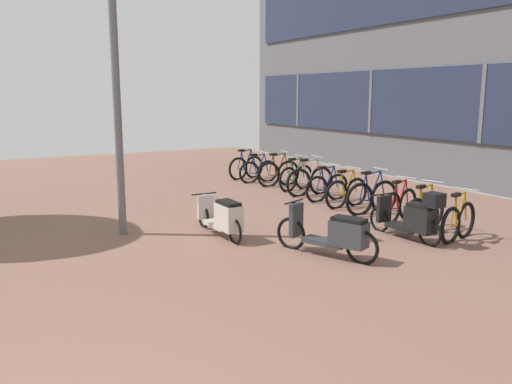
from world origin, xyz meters
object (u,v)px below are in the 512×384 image
Objects in this scene: bicycle_rack_00 at (458,222)px; bicycle_rack_06 at (310,181)px; bicycle_rack_08 at (278,173)px; bicycle_rack_03 at (372,197)px; lamp_post at (115,70)px; scooter_near at (413,217)px; bicycle_rack_01 at (425,213)px; scooter_mid at (333,234)px; bicycle_rack_02 at (400,205)px; bicycle_rack_04 at (346,193)px; scooter_far at (223,217)px; bicycle_rack_09 at (258,171)px; bicycle_rack_05 at (327,187)px; bicycle_rack_10 at (246,167)px; bicycle_rack_07 at (296,178)px.

bicycle_rack_00 is 4.78m from bicycle_rack_06.
bicycle_rack_03 is at bearing -91.03° from bicycle_rack_08.
bicycle_rack_03 is 5.92m from lamp_post.
lamp_post is (-5.29, -3.01, 2.64)m from bicycle_rack_08.
bicycle_rack_06 reaches higher than scooter_near.
bicycle_rack_03 reaches higher than bicycle_rack_01.
bicycle_rack_01 is at bearing -91.75° from bicycle_rack_08.
bicycle_rack_03 is 0.81× the size of scooter_mid.
bicycle_rack_03 is 1.03× the size of bicycle_rack_08.
bicycle_rack_02 is 1.60m from bicycle_rack_04.
bicycle_rack_08 is at bearing 65.68° from scooter_mid.
bicycle_rack_00 is at bearing -31.78° from scooter_far.
bicycle_rack_09 is at bearing 93.94° from bicycle_rack_06.
bicycle_rack_05 is at bearing 88.59° from bicycle_rack_00.
bicycle_rack_08 is at bearing 47.85° from scooter_far.
bicycle_rack_06 is 4.51m from scooter_near.
bicycle_rack_02 is 0.91× the size of bicycle_rack_08.
lamp_post is (-5.20, -0.62, 2.67)m from bicycle_rack_05.
bicycle_rack_10 is 0.79× the size of scooter_near.
bicycle_rack_06 is (0.15, 4.78, 0.03)m from bicycle_rack_00.
scooter_far is (-2.84, 1.86, -0.05)m from scooter_near.
bicycle_rack_03 is at bearing -88.80° from bicycle_rack_10.
bicycle_rack_01 reaches higher than bicycle_rack_04.
bicycle_rack_01 reaches higher than bicycle_rack_09.
scooter_near reaches higher than scooter_far.
bicycle_rack_05 is at bearing -88.52° from bicycle_rack_10.
bicycle_rack_10 reaches higher than bicycle_rack_05.
bicycle_rack_05 is at bearing 91.28° from bicycle_rack_02.
scooter_near reaches higher than bicycle_rack_04.
bicycle_rack_03 is (0.10, 1.59, 0.01)m from bicycle_rack_01.
bicycle_rack_06 is at bearing 58.86° from scooter_mid.
bicycle_rack_00 is 7.96m from bicycle_rack_10.
bicycle_rack_05 is 0.73× the size of scooter_far.
scooter_near reaches higher than bicycle_rack_02.
scooter_mid is at bearing -114.32° from bicycle_rack_08.
scooter_far is at bearing -125.72° from bicycle_rack_09.
bicycle_rack_02 is at bearing -87.11° from bicycle_rack_03.
bicycle_rack_01 is (0.01, 0.80, 0.01)m from bicycle_rack_00.
bicycle_rack_08 reaches higher than bicycle_rack_05.
bicycle_rack_00 reaches higher than scooter_far.
bicycle_rack_10 is (-0.26, 2.39, 0.01)m from bicycle_rack_07.
bicycle_rack_00 is 0.23× the size of lamp_post.
bicycle_rack_00 reaches higher than bicycle_rack_09.
bicycle_rack_05 is 0.78× the size of scooter_near.
bicycle_rack_03 is 3.98m from bicycle_rack_08.
lamp_post reaches higher than scooter_near.
bicycle_rack_05 is 5.88m from lamp_post.
bicycle_rack_01 is 0.75× the size of scooter_far.
bicycle_rack_00 is 0.96× the size of bicycle_rack_04.
bicycle_rack_00 reaches higher than bicycle_rack_05.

